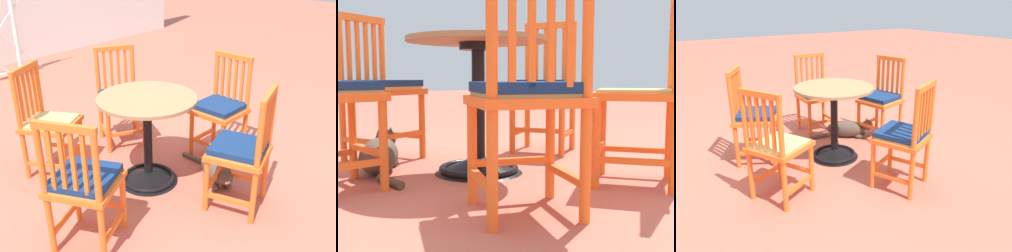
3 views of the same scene
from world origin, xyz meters
The scene contains 8 objects.
ground_plane centered at (0.00, 0.00, 0.00)m, with size 24.00×24.00×0.00m, color #BC604C.
cafe_table centered at (-0.08, -0.07, 0.28)m, with size 0.76×0.76×0.73m.
orange_chair_tucked_in centered at (-0.47, 0.68, 0.43)m, with size 0.54×0.54×0.91m.
orange_chair_near_fence centered at (-0.88, -0.25, 0.45)m, with size 0.53×0.53×0.91m.
orange_chair_at_corner centered at (0.08, -0.80, 0.45)m, with size 0.48×0.48×0.91m.
orange_chair_by_planter centered at (0.66, -0.27, 0.45)m, with size 0.42×0.42×0.91m.
orange_chair_facing_out centered at (0.29, 0.61, 0.45)m, with size 0.55×0.55×0.91m.
tabby_cat centered at (0.27, -0.49, 0.10)m, with size 0.43×0.68×0.23m.
Camera 1 is at (-2.11, -1.91, 1.76)m, focal length 41.71 mm.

